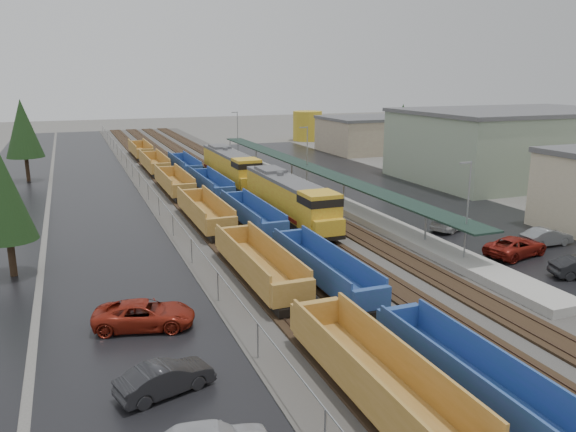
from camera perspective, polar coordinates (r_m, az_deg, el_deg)
name	(u,v)px	position (r m, az deg, el deg)	size (l,w,h in m)	color
ballast_strip	(212,182)	(76.01, -7.69, 3.41)	(20.00, 160.00, 0.08)	#302D2B
trackbed	(212,181)	(75.99, -7.69, 3.49)	(14.60, 160.00, 0.22)	black
west_parking_lot	(95,191)	(74.02, -19.04, 2.44)	(10.00, 160.00, 0.02)	black
west_road	(6,197)	(74.36, -26.74, 1.74)	(9.00, 160.00, 0.02)	black
east_commuter_lot	(374,186)	(73.84, 8.72, 3.03)	(16.00, 100.00, 0.02)	black
station_platform	(307,186)	(69.50, 1.93, 3.10)	(3.00, 80.00, 8.00)	#9E9B93
chainlink_fence	(141,177)	(72.59, -14.74, 3.82)	(0.08, 160.04, 2.02)	gray
industrial_buildings	(514,151)	(81.05, 21.98, 6.19)	(32.52, 75.30, 9.50)	#BAAF8E
distant_hills	(230,111)	(232.27, -5.86, 10.61)	(301.00, 140.00, 25.20)	#465643
tree_west_near	(4,197)	(43.65, -26.87, 1.75)	(3.96, 3.96, 9.00)	#332316
tree_west_far	(23,129)	(83.10, -25.34, 8.03)	(4.84, 4.84, 11.00)	#332316
tree_east	(402,128)	(84.36, 11.52, 8.72)	(4.40, 4.40, 10.00)	#332316
locomotive_lead	(290,199)	(54.34, 0.19, 1.75)	(2.98, 19.65, 4.45)	black
locomotive_trail	(231,167)	(73.94, -5.82, 5.00)	(2.98, 19.65, 4.45)	black
well_string_yellow	(205,213)	(54.11, -8.47, 0.27)	(2.76, 111.06, 2.45)	olive
well_string_blue	(281,238)	(45.79, -0.67, -2.25)	(2.47, 94.61, 2.19)	navy
storage_tank	(307,126)	(124.50, 1.99, 9.14)	(6.35, 6.35, 6.35)	gold
parked_car_west_b	(165,379)	(26.93, -12.36, -15.83)	(4.44, 1.55, 1.46)	black
parked_car_west_c	(144,315)	(33.40, -14.38, -9.70)	(5.66, 2.61, 1.57)	maroon
parked_car_east_b	(516,247)	(48.20, 22.16, -2.89)	(5.64, 2.60, 1.57)	maroon
parked_car_east_c	(452,222)	(54.42, 16.31, -0.56)	(5.26, 2.14, 1.53)	silver
parked_car_east_e	(547,237)	(52.13, 24.78, -1.96)	(4.55, 1.59, 1.50)	slate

